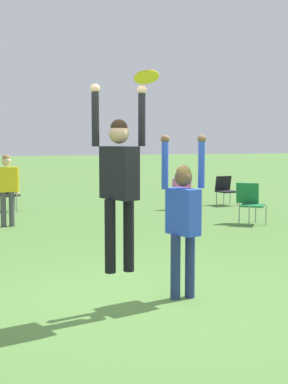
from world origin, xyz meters
name	(u,v)px	position (x,y,z in m)	size (l,w,h in m)	color
ground_plane	(139,304)	(0.00, 0.00, 0.00)	(120.00, 120.00, 0.00)	#56843D
person_jumping	(119,175)	(-0.32, -0.29, 1.55)	(0.62, 0.51, 2.03)	black
person_defending	(183,214)	(0.57, 0.03, 1.04)	(0.58, 0.47, 1.98)	navy
frisbee	(146,77)	(0.00, -0.26, 2.60)	(0.28, 0.26, 0.13)	yellow
camping_chair_1	(225,188)	(5.54, 8.20, 0.49)	(0.59, 0.63, 0.85)	gray
camping_chair_2	(7,191)	(-0.68, 8.97, 0.53)	(0.69, 0.75, 0.91)	gray
camping_chair_3	(184,192)	(3.94, 7.61, 0.50)	(0.66, 0.70, 0.86)	gray
camping_chair_4	(250,200)	(4.39, 4.86, 0.54)	(0.72, 0.80, 0.93)	gray
person_spectator_near	(7,184)	(-0.91, 6.29, 0.95)	(0.55, 0.26, 1.60)	#4C4C51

